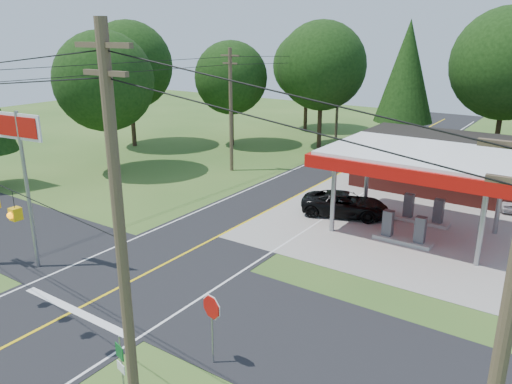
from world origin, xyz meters
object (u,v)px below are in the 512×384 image
Objects in this scene: big_stop_sign at (22,152)px; octagonal_stop_sign at (212,313)px; gas_canopy at (420,162)px; sedan_car at (508,197)px; suv_car at (345,204)px.

big_stop_sign is 12.64m from octagonal_stop_sign.
sedan_car is at bearing 64.80° from gas_canopy.
sedan_car is 29.53m from big_stop_sign.
big_stop_sign is at bearing 130.87° from suv_car.
gas_canopy is at bearing 47.00° from big_stop_sign.
gas_canopy is 1.96× the size of suv_car.
big_stop_sign reaches higher than octagonal_stop_sign.
gas_canopy is 2.64× the size of sedan_car.
big_stop_sign is at bearing 175.22° from octagonal_stop_sign.
suv_car is 16.59m from octagonal_stop_sign.
octagonal_stop_sign is at bearing 171.31° from suv_car.
suv_car is at bearing 98.69° from octagonal_stop_sign.
gas_canopy reaches higher than suv_car.
big_stop_sign is (-14.00, -15.01, 1.61)m from gas_canopy.
sedan_car is 24.73m from octagonal_stop_sign.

